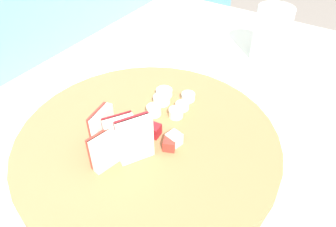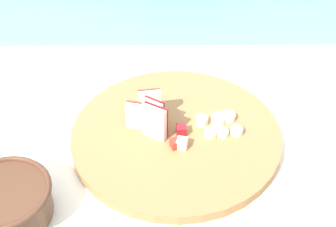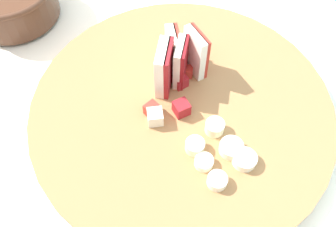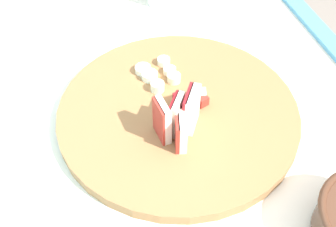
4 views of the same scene
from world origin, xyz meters
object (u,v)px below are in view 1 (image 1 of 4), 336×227
cutting_board (148,142)px  apple_wedge_fan (117,138)px  small_jar (271,34)px  apple_dice_pile (153,139)px  banana_slice_rows (169,102)px

cutting_board → apple_wedge_fan: apple_wedge_fan is taller
small_jar → cutting_board: bearing=170.1°
apple_dice_pile → small_jar: 0.36m
apple_dice_pile → banana_slice_rows: bearing=18.0°
cutting_board → apple_dice_pile: 0.02m
cutting_board → small_jar: (0.35, -0.06, 0.05)m
apple_wedge_fan → small_jar: small_jar is taller
cutting_board → small_jar: small_jar is taller
cutting_board → apple_wedge_fan: size_ratio=4.96×
apple_wedge_fan → apple_dice_pile: (0.04, -0.03, -0.02)m
apple_wedge_fan → small_jar: 0.41m
cutting_board → banana_slice_rows: (0.08, 0.01, 0.02)m
apple_wedge_fan → small_jar: (0.40, -0.08, 0.00)m
apple_dice_pile → banana_slice_rows: 0.09m
banana_slice_rows → small_jar: (0.27, -0.08, 0.03)m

